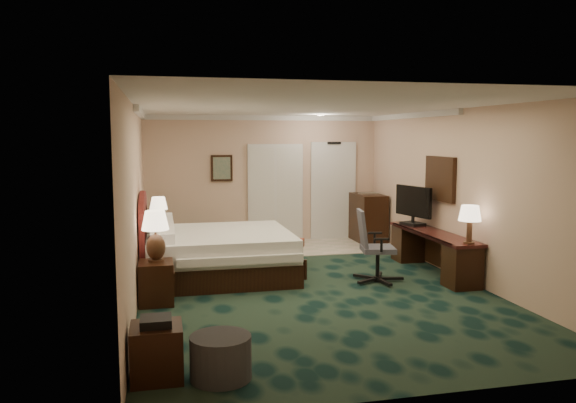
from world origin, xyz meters
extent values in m
cube|color=black|center=(0.00, 0.00, 0.00)|extent=(5.00, 7.50, 0.00)
cube|color=silver|center=(0.00, 0.00, 2.70)|extent=(5.00, 7.50, 0.00)
cube|color=beige|center=(0.00, 3.75, 1.35)|extent=(5.00, 0.00, 2.70)
cube|color=beige|center=(0.00, -3.75, 1.35)|extent=(5.00, 0.00, 2.70)
cube|color=beige|center=(-2.50, 0.00, 1.35)|extent=(0.00, 7.50, 2.70)
cube|color=beige|center=(2.50, 0.00, 1.35)|extent=(0.00, 7.50, 2.70)
cube|color=beige|center=(0.90, 2.90, 0.01)|extent=(3.20, 1.70, 0.01)
cube|color=silver|center=(1.55, 3.72, 1.05)|extent=(1.02, 0.06, 2.18)
cube|color=silver|center=(0.25, 3.71, 1.05)|extent=(1.20, 0.06, 2.10)
cube|color=#46685C|center=(-0.90, 3.71, 1.60)|extent=(0.45, 0.06, 0.55)
cube|color=white|center=(2.46, 0.60, 1.55)|extent=(0.05, 0.95, 0.75)
cube|color=silver|center=(-1.26, 0.90, 0.36)|extent=(2.29, 2.12, 0.73)
cube|color=black|center=(-2.25, -0.41, 0.29)|extent=(0.46, 0.53, 0.58)
cube|color=black|center=(-2.24, 2.09, 0.30)|extent=(0.49, 0.56, 0.61)
cube|color=maroon|center=(-0.14, 0.96, 0.23)|extent=(0.93, 1.43, 0.46)
cylinder|color=#2B2B2B|center=(-1.65, -3.00, 0.21)|extent=(0.72, 0.72, 0.41)
cube|color=black|center=(-2.23, -2.87, 0.26)|extent=(0.48, 0.48, 0.51)
cube|color=black|center=(2.22, 0.34, 0.34)|extent=(0.51, 2.39, 0.69)
cube|color=black|center=(2.21, 1.07, 1.04)|extent=(0.30, 0.89, 0.70)
cube|color=black|center=(2.18, 3.20, 0.52)|extent=(0.54, 0.98, 1.03)
camera|label=1|loc=(-2.16, -8.06, 2.26)|focal=35.00mm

